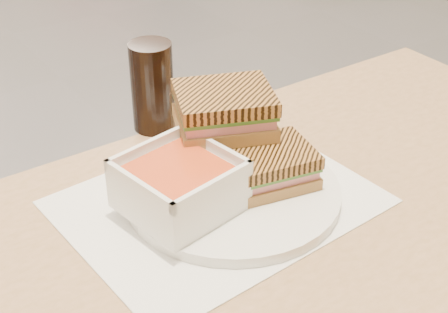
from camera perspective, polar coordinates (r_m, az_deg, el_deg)
tray_liner at (r=0.87m, az=-0.54°, el=-3.93°), size 0.40×0.33×0.00m
plate at (r=0.87m, az=0.80°, el=-3.10°), size 0.28×0.28×0.02m
soup_bowl at (r=0.82m, az=-3.87°, el=-2.60°), size 0.15×0.15×0.07m
panini_lower at (r=0.87m, az=4.01°, el=-0.79°), size 0.13×0.11×0.05m
panini_upper at (r=0.89m, az=0.03°, el=4.03°), size 0.16×0.15×0.06m
cola_glass at (r=1.01m, az=-6.21°, el=6.01°), size 0.07×0.07×0.14m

